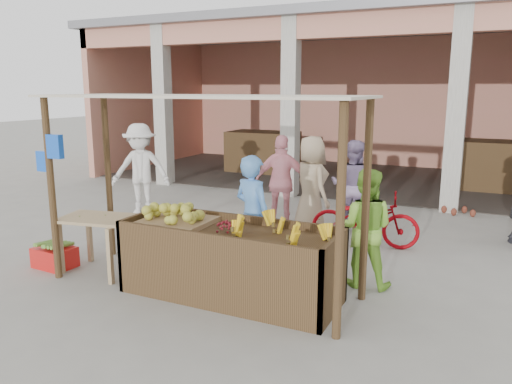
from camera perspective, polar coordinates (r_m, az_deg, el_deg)
The scene contains 19 objects.
ground at distance 6.40m, azimuth -6.93°, elevation -10.93°, with size 60.00×60.00×0.00m, color gray.
market_building at distance 14.24m, azimuth 13.07°, elevation 12.45°, with size 14.40×6.40×4.20m.
fruit_stall at distance 6.02m, azimuth -2.96°, elevation -8.28°, with size 2.60×0.95×0.80m, color #523A20.
stall_awning at distance 5.99m, azimuth -7.21°, elevation 7.04°, with size 4.09×1.35×2.39m.
banana_heap at distance 5.64m, azimuth 2.71°, elevation -4.26°, with size 1.17×0.64×0.21m, color yellow, non-canonical shape.
melon_tray at distance 6.31m, azimuth -8.92°, elevation -2.71°, with size 0.83×0.72×0.21m.
berry_heap at distance 5.92m, azimuth -3.40°, elevation -3.85°, with size 0.43×0.35×0.14m, color maroon.
side_table at distance 7.04m, azimuth -17.63°, elevation -3.81°, with size 1.07×0.82×0.78m.
papaya_pile at distance 6.98m, azimuth -17.75°, elevation -2.02°, with size 0.63×0.36×0.18m, color #52842B, non-canonical shape.
red_crate at distance 7.58m, azimuth -22.00°, elevation -6.93°, with size 0.55×0.39×0.28m, color red.
plantain_bundle at distance 7.53m, azimuth -22.11°, elevation -5.59°, with size 0.44×0.31×0.09m, color olive, non-canonical shape.
produce_sacks at distance 10.62m, azimuth 22.24°, elevation -0.89°, with size 0.97×0.72×0.59m.
vendor_blue at distance 6.57m, azimuth -0.38°, elevation -2.28°, with size 0.65×0.48×1.73m, color #5999EA.
vendor_green at distance 6.37m, azimuth 12.31°, elevation -3.70°, with size 0.76×0.44×1.58m, color #80BD37.
motorcycle at distance 8.03m, azimuth 12.34°, elevation -2.96°, with size 1.75×0.60×0.91m, color #8B040B.
shopper_a at distance 10.08m, azimuth -13.07°, elevation 2.96°, with size 1.24×0.62×1.94m, color silver.
shopper_b at distance 8.84m, azimuth 3.00°, elevation 1.51°, with size 1.04×0.55×1.77m, color pink.
shopper_c at distance 8.48m, azimuth 6.35°, elevation 1.33°, with size 0.90×0.58×1.87m, color tan.
shopper_f at distance 8.85m, azimuth 10.96°, elevation 1.21°, with size 0.85×0.49×1.74m, color gray.
Camera 1 is at (3.21, -4.96, 2.46)m, focal length 35.00 mm.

